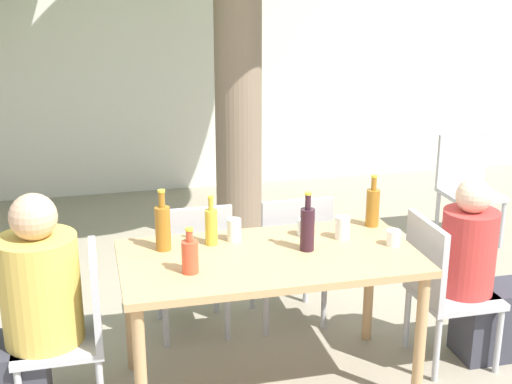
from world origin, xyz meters
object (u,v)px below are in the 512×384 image
object	(u,v)px
amber_bottle_1	(163,227)
drinking_glass_0	(394,238)
drinking_glass_1	(304,228)
patio_chair_0	(75,325)
wine_bottle_4	(307,228)
patio_chair_2	(193,263)
patio_chair_3	(291,253)
patio_chair_1	(442,284)
person_seated_0	(27,321)
oil_cruet_0	(211,226)
soda_bottle_3	(190,255)
patio_chair_4	(467,182)
drinking_glass_3	(342,228)
amber_bottle_2	(373,206)
person_seated_1	(480,281)
dining_table_front	(270,270)
drinking_glass_2	(234,230)

from	to	relation	value
amber_bottle_1	drinking_glass_0	xyz separation A→B (m)	(1.21, -0.23, -0.09)
drinking_glass_1	patio_chair_0	bearing A→B (deg)	-170.17
drinking_glass_0	patio_chair_0	bearing A→B (deg)	178.91
patio_chair_0	wine_bottle_4	xyz separation A→B (m)	(1.22, 0.01, 0.41)
patio_chair_2	amber_bottle_1	size ratio (longest dim) A/B	2.65
patio_chair_3	patio_chair_1	bearing A→B (deg)	137.66
person_seated_0	oil_cruet_0	size ratio (longest dim) A/B	4.37
person_seated_0	soda_bottle_3	size ratio (longest dim) A/B	5.15
patio_chair_4	drinking_glass_3	distance (m)	2.38
amber_bottle_2	patio_chair_2	bearing A→B (deg)	160.03
amber_bottle_2	drinking_glass_1	xyz separation A→B (m)	(-0.43, -0.05, -0.07)
patio_chair_0	person_seated_1	distance (m)	2.26
dining_table_front	drinking_glass_0	distance (m)	0.70
drinking_glass_3	patio_chair_4	bearing A→B (deg)	43.50
patio_chair_3	person_seated_0	world-z (taller)	person_seated_0
patio_chair_3	amber_bottle_1	size ratio (longest dim) A/B	2.65
soda_bottle_3	drinking_glass_1	world-z (taller)	soda_bottle_3
drinking_glass_2	drinking_glass_1	bearing A→B (deg)	-2.67
patio_chair_0	amber_bottle_1	distance (m)	0.66
wine_bottle_4	oil_cruet_0	bearing A→B (deg)	157.19
patio_chair_2	drinking_glass_2	world-z (taller)	drinking_glass_2
patio_chair_2	drinking_glass_0	xyz separation A→B (m)	(0.99, -0.67, 0.32)
patio_chair_4	person_seated_1	bearing A→B (deg)	-117.36
drinking_glass_0	drinking_glass_1	size ratio (longest dim) A/B	0.89
drinking_glass_3	patio_chair_3	bearing A→B (deg)	104.97
patio_chair_4	oil_cruet_0	xyz separation A→B (m)	(-2.43, -1.54, 0.39)
patio_chair_3	drinking_glass_1	size ratio (longest dim) A/B	9.34
amber_bottle_2	drinking_glass_0	world-z (taller)	amber_bottle_2
amber_bottle_2	drinking_glass_0	size ratio (longest dim) A/B	3.65
dining_table_front	amber_bottle_2	size ratio (longest dim) A/B	5.09
patio_chair_4	wine_bottle_4	distance (m)	2.64
drinking_glass_0	drinking_glass_3	xyz separation A→B (m)	(-0.23, 0.16, 0.02)
amber_bottle_1	amber_bottle_2	bearing A→B (deg)	3.47
patio_chair_4	amber_bottle_1	size ratio (longest dim) A/B	2.65
person_seated_0	amber_bottle_1	xyz separation A→B (m)	(0.71, 0.20, 0.36)
person_seated_1	drinking_glass_2	xyz separation A→B (m)	(-1.39, 0.24, 0.35)
patio_chair_2	patio_chair_1	bearing A→B (deg)	154.28
patio_chair_3	oil_cruet_0	distance (m)	0.82
patio_chair_2	wine_bottle_4	distance (m)	0.91
dining_table_front	drinking_glass_1	distance (m)	0.36
patio_chair_2	patio_chair_3	distance (m)	0.62
dining_table_front	person_seated_0	size ratio (longest dim) A/B	1.30
oil_cruet_0	patio_chair_0	bearing A→B (deg)	-163.85
patio_chair_3	amber_bottle_1	bearing A→B (deg)	27.40
amber_bottle_2	drinking_glass_3	size ratio (longest dim) A/B	2.40
drinking_glass_0	patio_chair_3	bearing A→B (deg)	118.94
amber_bottle_1	patio_chair_2	bearing A→B (deg)	63.45
oil_cruet_0	wine_bottle_4	world-z (taller)	wine_bottle_4
drinking_glass_2	amber_bottle_1	bearing A→B (deg)	-174.56
drinking_glass_0	drinking_glass_1	bearing A→B (deg)	149.35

